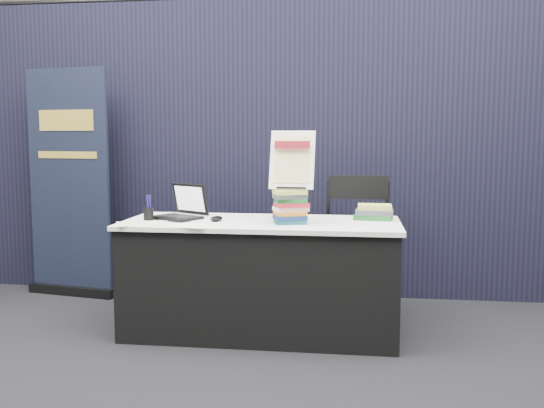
{
  "coord_description": "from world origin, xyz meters",
  "views": [
    {
      "loc": [
        0.6,
        -3.33,
        1.29
      ],
      "look_at": [
        0.07,
        0.55,
        0.86
      ],
      "focal_mm": 40.0,
      "sensor_mm": 36.0,
      "label": 1
    }
  ],
  "objects_px": {
    "book_stack_short": "(374,212)",
    "stacking_chair": "(357,239)",
    "laptop": "(178,210)",
    "book_stack_tall": "(291,207)",
    "info_sign": "(292,161)",
    "pullup_banner": "(70,196)",
    "display_table": "(261,277)"
  },
  "relations": [
    {
      "from": "book_stack_short",
      "to": "stacking_chair",
      "type": "bearing_deg",
      "value": 111.0
    },
    {
      "from": "laptop",
      "to": "book_stack_tall",
      "type": "height_order",
      "value": "laptop"
    },
    {
      "from": "laptop",
      "to": "book_stack_short",
      "type": "xyz_separation_m",
      "value": [
        1.3,
        0.15,
        -0.01
      ]
    },
    {
      "from": "book_stack_short",
      "to": "info_sign",
      "type": "height_order",
      "value": "info_sign"
    },
    {
      "from": "laptop",
      "to": "info_sign",
      "type": "height_order",
      "value": "info_sign"
    },
    {
      "from": "info_sign",
      "to": "pullup_banner",
      "type": "bearing_deg",
      "value": 160.41
    },
    {
      "from": "stacking_chair",
      "to": "info_sign",
      "type": "bearing_deg",
      "value": -127.49
    },
    {
      "from": "display_table",
      "to": "pullup_banner",
      "type": "xyz_separation_m",
      "value": [
        -1.7,
        0.76,
        0.44
      ]
    },
    {
      "from": "info_sign",
      "to": "stacking_chair",
      "type": "bearing_deg",
      "value": 54.39
    },
    {
      "from": "display_table",
      "to": "stacking_chair",
      "type": "relative_size",
      "value": 1.77
    },
    {
      "from": "stacking_chair",
      "to": "book_stack_short",
      "type": "bearing_deg",
      "value": -67.27
    },
    {
      "from": "book_stack_tall",
      "to": "book_stack_short",
      "type": "relative_size",
      "value": 0.98
    },
    {
      "from": "info_sign",
      "to": "pullup_banner",
      "type": "xyz_separation_m",
      "value": [
        -1.91,
        0.82,
        -0.33
      ]
    },
    {
      "from": "laptop",
      "to": "pullup_banner",
      "type": "height_order",
      "value": "pullup_banner"
    },
    {
      "from": "display_table",
      "to": "book_stack_tall",
      "type": "relative_size",
      "value": 7.64
    },
    {
      "from": "display_table",
      "to": "book_stack_tall",
      "type": "distance_m",
      "value": 0.53
    },
    {
      "from": "display_table",
      "to": "book_stack_short",
      "type": "relative_size",
      "value": 7.51
    },
    {
      "from": "book_stack_short",
      "to": "info_sign",
      "type": "relative_size",
      "value": 0.62
    },
    {
      "from": "book_stack_short",
      "to": "pullup_banner",
      "type": "height_order",
      "value": "pullup_banner"
    },
    {
      "from": "info_sign",
      "to": "stacking_chair",
      "type": "height_order",
      "value": "info_sign"
    },
    {
      "from": "display_table",
      "to": "book_stack_short",
      "type": "bearing_deg",
      "value": 14.25
    },
    {
      "from": "book_stack_short",
      "to": "pullup_banner",
      "type": "bearing_deg",
      "value": 166.75
    },
    {
      "from": "book_stack_tall",
      "to": "stacking_chair",
      "type": "xyz_separation_m",
      "value": [
        0.42,
        0.55,
        -0.29
      ]
    },
    {
      "from": "display_table",
      "to": "pullup_banner",
      "type": "height_order",
      "value": "pullup_banner"
    },
    {
      "from": "display_table",
      "to": "laptop",
      "type": "bearing_deg",
      "value": 176.06
    },
    {
      "from": "book_stack_tall",
      "to": "book_stack_short",
      "type": "xyz_separation_m",
      "value": [
        0.52,
        0.28,
        -0.06
      ]
    },
    {
      "from": "laptop",
      "to": "info_sign",
      "type": "xyz_separation_m",
      "value": [
        0.78,
        -0.1,
        0.34
      ]
    },
    {
      "from": "display_table",
      "to": "pullup_banner",
      "type": "bearing_deg",
      "value": 155.94
    },
    {
      "from": "pullup_banner",
      "to": "stacking_chair",
      "type": "distance_m",
      "value": 2.36
    },
    {
      "from": "info_sign",
      "to": "stacking_chair",
      "type": "distance_m",
      "value": 0.88
    },
    {
      "from": "laptop",
      "to": "stacking_chair",
      "type": "height_order",
      "value": "stacking_chair"
    },
    {
      "from": "laptop",
      "to": "pullup_banner",
      "type": "relative_size",
      "value": 0.21
    }
  ]
}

